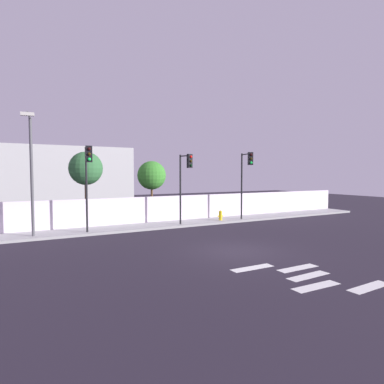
{
  "coord_description": "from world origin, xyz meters",
  "views": [
    {
      "loc": [
        -8.91,
        -11.88,
        3.58
      ],
      "look_at": [
        1.16,
        6.5,
        2.38
      ],
      "focal_mm": 30.25,
      "sensor_mm": 36.0,
      "label": 1
    }
  ],
  "objects_px": {
    "traffic_light_center": "(88,171)",
    "roadside_tree_midleft": "(152,176)",
    "roadside_tree_leftmost": "(86,169)",
    "street_lamp_curbside": "(31,165)",
    "fire_hydrant": "(220,215)",
    "traffic_light_left": "(246,171)",
    "traffic_light_right": "(185,174)"
  },
  "relations": [
    {
      "from": "traffic_light_left",
      "to": "traffic_light_center",
      "type": "height_order",
      "value": "traffic_light_center"
    },
    {
      "from": "street_lamp_curbside",
      "to": "fire_hydrant",
      "type": "bearing_deg",
      "value": 1.64
    },
    {
      "from": "traffic_light_left",
      "to": "roadside_tree_midleft",
      "type": "distance_m",
      "value": 6.96
    },
    {
      "from": "traffic_light_right",
      "to": "roadside_tree_midleft",
      "type": "distance_m",
      "value": 3.72
    },
    {
      "from": "street_lamp_curbside",
      "to": "roadside_tree_midleft",
      "type": "bearing_deg",
      "value": 21.51
    },
    {
      "from": "traffic_light_center",
      "to": "fire_hydrant",
      "type": "relative_size",
      "value": 6.78
    },
    {
      "from": "traffic_light_left",
      "to": "traffic_light_center",
      "type": "xyz_separation_m",
      "value": [
        -11.1,
        0.17,
        -0.0
      ]
    },
    {
      "from": "traffic_light_center",
      "to": "street_lamp_curbside",
      "type": "xyz_separation_m",
      "value": [
        -2.84,
        0.48,
        0.27
      ]
    },
    {
      "from": "fire_hydrant",
      "to": "roadside_tree_leftmost",
      "type": "relative_size",
      "value": 0.14
    },
    {
      "from": "street_lamp_curbside",
      "to": "roadside_tree_midleft",
      "type": "distance_m",
      "value": 8.78
    },
    {
      "from": "traffic_light_left",
      "to": "roadside_tree_leftmost",
      "type": "relative_size",
      "value": 0.98
    },
    {
      "from": "roadside_tree_leftmost",
      "to": "fire_hydrant",
      "type": "bearing_deg",
      "value": -17.66
    },
    {
      "from": "traffic_light_left",
      "to": "traffic_light_right",
      "type": "bearing_deg",
      "value": 176.84
    },
    {
      "from": "roadside_tree_leftmost",
      "to": "roadside_tree_midleft",
      "type": "distance_m",
      "value": 4.75
    },
    {
      "from": "traffic_light_left",
      "to": "traffic_light_right",
      "type": "relative_size",
      "value": 1.05
    },
    {
      "from": "street_lamp_curbside",
      "to": "roadside_tree_leftmost",
      "type": "distance_m",
      "value": 4.69
    },
    {
      "from": "street_lamp_curbside",
      "to": "roadside_tree_leftmost",
      "type": "relative_size",
      "value": 1.28
    },
    {
      "from": "traffic_light_left",
      "to": "street_lamp_curbside",
      "type": "bearing_deg",
      "value": 177.36
    },
    {
      "from": "traffic_light_left",
      "to": "fire_hydrant",
      "type": "xyz_separation_m",
      "value": [
        -1.55,
        1.0,
        -3.21
      ]
    },
    {
      "from": "traffic_light_right",
      "to": "street_lamp_curbside",
      "type": "distance_m",
      "value": 9.13
    },
    {
      "from": "traffic_light_right",
      "to": "traffic_light_center",
      "type": "bearing_deg",
      "value": -179.08
    },
    {
      "from": "traffic_light_center",
      "to": "roadside_tree_leftmost",
      "type": "xyz_separation_m",
      "value": [
        0.58,
        3.69,
        0.16
      ]
    },
    {
      "from": "traffic_light_left",
      "to": "fire_hydrant",
      "type": "relative_size",
      "value": 6.75
    },
    {
      "from": "street_lamp_curbside",
      "to": "fire_hydrant",
      "type": "distance_m",
      "value": 12.87
    },
    {
      "from": "fire_hydrant",
      "to": "roadside_tree_leftmost",
      "type": "xyz_separation_m",
      "value": [
        -8.97,
        2.86,
        3.36
      ]
    },
    {
      "from": "street_lamp_curbside",
      "to": "roadside_tree_midleft",
      "type": "relative_size",
      "value": 1.43
    },
    {
      "from": "roadside_tree_leftmost",
      "to": "roadside_tree_midleft",
      "type": "xyz_separation_m",
      "value": [
        4.73,
        0.0,
        -0.47
      ]
    },
    {
      "from": "traffic_light_center",
      "to": "roadside_tree_midleft",
      "type": "bearing_deg",
      "value": 34.8
    },
    {
      "from": "traffic_light_center",
      "to": "street_lamp_curbside",
      "type": "relative_size",
      "value": 0.77
    },
    {
      "from": "roadside_tree_leftmost",
      "to": "roadside_tree_midleft",
      "type": "relative_size",
      "value": 1.12
    },
    {
      "from": "traffic_light_center",
      "to": "fire_hydrant",
      "type": "height_order",
      "value": "traffic_light_center"
    },
    {
      "from": "traffic_light_left",
      "to": "fire_hydrant",
      "type": "height_order",
      "value": "traffic_light_left"
    }
  ]
}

